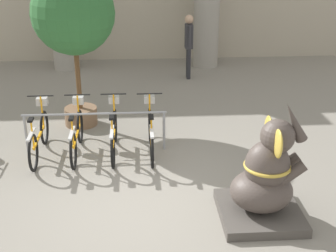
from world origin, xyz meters
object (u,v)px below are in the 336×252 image
potted_tree (73,17)px  bicycle_1 (77,134)px  bicycle_3 (151,132)px  person_pedestrian (189,41)px  elephant_statue (265,180)px  bicycle_0 (39,135)px  bicycle_2 (114,133)px

potted_tree → bicycle_1: bearing=-86.7°
bicycle_3 → potted_tree: (-1.43, 1.43, 1.85)m
bicycle_1 → potted_tree: bearing=93.3°
bicycle_1 → bicycle_3: 1.35m
person_pedestrian → potted_tree: 4.24m
elephant_statue → bicycle_1: bearing=142.1°
bicycle_0 → elephant_statue: elephant_statue is taller
elephant_statue → potted_tree: potted_tree is taller
bicycle_2 → potted_tree: potted_tree is taller
elephant_statue → person_pedestrian: 6.79m
bicycle_3 → person_pedestrian: bearing=75.4°
person_pedestrian → elephant_statue: bearing=-87.1°
bicycle_2 → bicycle_0: bearing=-179.5°
potted_tree → bicycle_3: bearing=-45.1°
bicycle_0 → elephant_statue: 4.20m
bicycle_0 → potted_tree: 2.40m
bicycle_3 → bicycle_2: bearing=177.9°
bicycle_1 → person_pedestrian: size_ratio=1.01×
bicycle_2 → elephant_statue: 3.15m
elephant_statue → person_pedestrian: (-0.35, 6.77, 0.44)m
bicycle_1 → elephant_statue: 3.66m
elephant_statue → person_pedestrian: size_ratio=1.02×
bicycle_2 → potted_tree: bearing=118.2°
elephant_statue → potted_tree: size_ratio=0.56×
bicycle_2 → bicycle_3: (0.67, -0.02, 0.00)m
person_pedestrian → bicycle_3: bearing=-104.6°
bicycle_0 → bicycle_1: size_ratio=1.00×
bicycle_0 → person_pedestrian: 5.59m
bicycle_2 → bicycle_3: size_ratio=1.00×
bicycle_2 → bicycle_3: 0.67m
bicycle_0 → potted_tree: (0.59, 1.42, 1.85)m
bicycle_2 → elephant_statue: elephant_statue is taller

